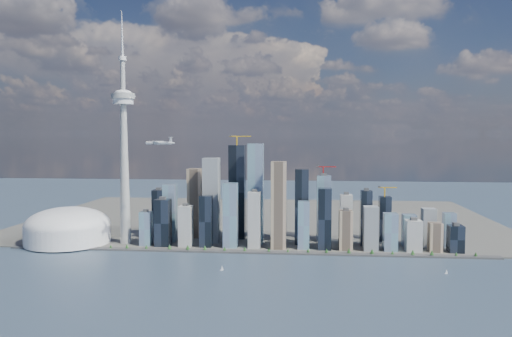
# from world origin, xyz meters

# --- Properties ---
(ground) EXTENTS (4000.00, 4000.00, 0.00)m
(ground) POSITION_xyz_m (0.00, 0.00, 0.00)
(ground) COLOR #2E4050
(ground) RESTS_ON ground
(seawall) EXTENTS (1100.00, 22.00, 4.00)m
(seawall) POSITION_xyz_m (0.00, 250.00, 2.00)
(seawall) COLOR #383838
(seawall) RESTS_ON ground
(land) EXTENTS (1400.00, 900.00, 3.00)m
(land) POSITION_xyz_m (0.00, 700.00, 1.50)
(land) COLOR #4C4C47
(land) RESTS_ON ground
(shoreline_trees) EXTENTS (960.53, 7.20, 8.80)m
(shoreline_trees) POSITION_xyz_m (0.00, 250.00, 8.78)
(shoreline_trees) COLOR #3F2D1E
(shoreline_trees) RESTS_ON seawall
(skyscraper_cluster) EXTENTS (736.00, 142.00, 260.84)m
(skyscraper_cluster) POSITION_xyz_m (59.62, 336.82, 81.00)
(skyscraper_cluster) COLOR black
(skyscraper_cluster) RESTS_ON land
(needle_tower) EXTENTS (56.00, 56.00, 550.50)m
(needle_tower) POSITION_xyz_m (-300.00, 310.00, 235.84)
(needle_tower) COLOR #9B9C97
(needle_tower) RESTS_ON land
(dome_stadium) EXTENTS (200.00, 200.00, 86.00)m
(dome_stadium) POSITION_xyz_m (-440.00, 300.00, 39.44)
(dome_stadium) COLOR silver
(dome_stadium) RESTS_ON land
(airplane) EXTENTS (66.10, 58.35, 16.15)m
(airplane) POSITION_xyz_m (-178.34, 191.72, 247.25)
(airplane) COLOR silver
(airplane) RESTS_ON ground
(sailboat_west) EXTENTS (7.48, 2.22, 10.40)m
(sailboat_west) POSITION_xyz_m (-30.63, 102.56, 3.34)
(sailboat_west) COLOR white
(sailboat_west) RESTS_ON ground
(sailboat_east) EXTENTS (6.54, 2.00, 9.08)m
(sailboat_east) POSITION_xyz_m (398.51, 119.08, 2.91)
(sailboat_east) COLOR white
(sailboat_east) RESTS_ON ground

